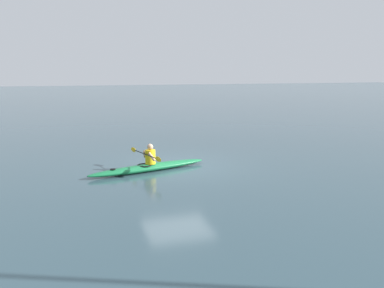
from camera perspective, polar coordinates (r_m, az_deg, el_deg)
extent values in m
plane|color=#334C56|center=(15.15, -2.05, -3.03)|extent=(160.00, 160.00, 0.00)
ellipsoid|color=#19723F|center=(14.38, -6.02, -3.29)|extent=(4.47, 1.74, 0.25)
torus|color=black|center=(14.28, -6.68, -2.96)|extent=(0.62, 0.62, 0.04)
cylinder|color=black|center=(13.82, -11.02, -3.49)|extent=(0.18, 0.18, 0.02)
cylinder|color=yellow|center=(14.32, -5.85, -1.80)|extent=(0.36, 0.36, 0.50)
sphere|color=tan|center=(14.25, -5.88, -0.39)|extent=(0.21, 0.21, 0.21)
cylinder|color=black|center=(14.21, -6.58, -1.42)|extent=(0.55, 1.84, 0.03)
ellipsoid|color=gold|center=(13.38, -4.76, -2.12)|extent=(0.15, 0.40, 0.17)
ellipsoid|color=gold|center=(15.06, -8.20, -0.79)|extent=(0.15, 0.40, 0.17)
cylinder|color=tan|center=(14.03, -5.63, -1.81)|extent=(0.25, 0.25, 0.34)
cylinder|color=tan|center=(14.52, -6.64, -1.41)|extent=(0.18, 0.31, 0.34)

